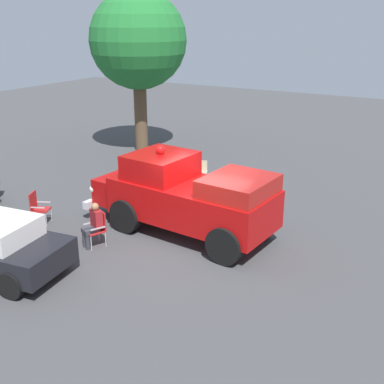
{
  "coord_description": "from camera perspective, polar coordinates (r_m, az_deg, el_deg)",
  "views": [
    {
      "loc": [
        10.96,
        6.25,
        6.16
      ],
      "look_at": [
        -0.42,
        -0.41,
        1.36
      ],
      "focal_mm": 44.97,
      "sensor_mm": 36.0,
      "label": 1
    }
  ],
  "objects": [
    {
      "name": "lawn_chair_spare",
      "position": [
        15.87,
        -17.88,
        -1.54
      ],
      "size": [
        0.65,
        0.65,
        1.02
      ],
      "color": "#B7BABF",
      "rests_on": "ground"
    },
    {
      "name": "lawn_chair_near_truck",
      "position": [
        13.94,
        -11.07,
        -3.93
      ],
      "size": [
        0.65,
        0.65,
        1.02
      ],
      "color": "#B7BABF",
      "rests_on": "ground"
    },
    {
      "name": "spectator_seated",
      "position": [
        13.85,
        -11.61,
        -3.64
      ],
      "size": [
        0.64,
        0.56,
        1.29
      ],
      "color": "#383842",
      "rests_on": "ground"
    },
    {
      "name": "oak_tree_distant",
      "position": [
        23.1,
        -6.41,
        17.34
      ],
      "size": [
        4.45,
        4.45,
        7.4
      ],
      "color": "brown",
      "rests_on": "ground"
    },
    {
      "name": "ground_plane",
      "position": [
        14.04,
        0.58,
        -6.0
      ],
      "size": [
        60.0,
        60.0,
        0.0
      ],
      "primitive_type": "plane",
      "color": "#424244"
    },
    {
      "name": "lawn_chair_by_car",
      "position": [
        18.35,
        1.02,
        2.36
      ],
      "size": [
        0.64,
        0.64,
        1.02
      ],
      "color": "#B7BABF",
      "rests_on": "ground"
    },
    {
      "name": "vintage_fire_truck",
      "position": [
        14.22,
        -0.77,
        -0.41
      ],
      "size": [
        2.75,
        6.11,
        2.59
      ],
      "color": "black",
      "rests_on": "ground"
    }
  ]
}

